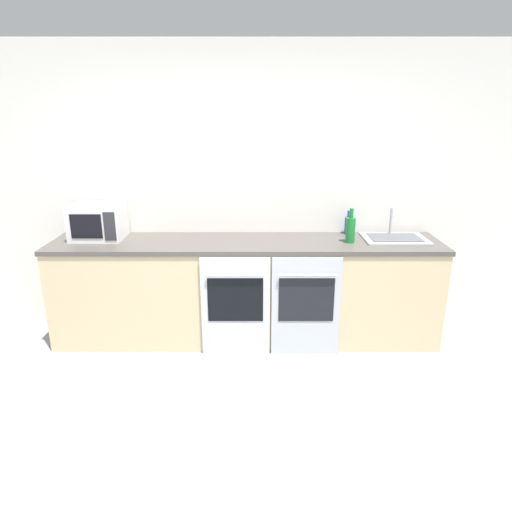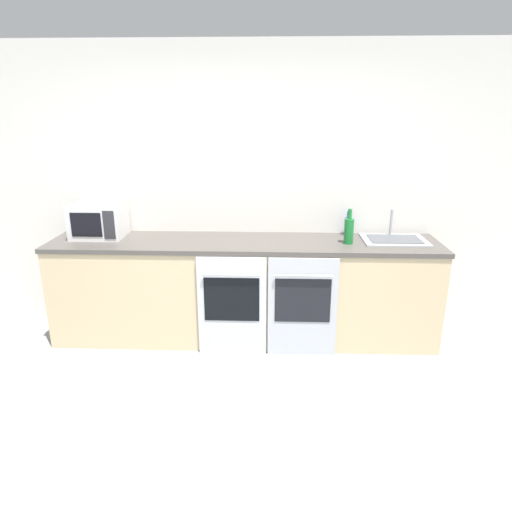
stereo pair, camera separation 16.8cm
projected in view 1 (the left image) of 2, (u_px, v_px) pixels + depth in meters
ground_plane at (239, 481)px, 2.59m from camera, size 16.00×16.00×0.00m
wall_back at (244, 191)px, 4.21m from camera, size 10.00×0.06×2.60m
counter_back at (244, 290)px, 4.14m from camera, size 3.42×0.65×0.92m
oven_left at (234, 306)px, 3.83m from camera, size 0.58×0.06×0.87m
oven_right at (304, 306)px, 3.83m from camera, size 0.58×0.06×0.87m
microwave at (96, 222)px, 4.04m from camera, size 0.44×0.37×0.31m
bottle_blue at (346, 225)px, 4.21m from camera, size 0.07×0.07×0.22m
bottle_green at (348, 229)px, 3.93m from camera, size 0.08×0.08×0.30m
sink at (392, 238)px, 4.06m from camera, size 0.55×0.40×0.25m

